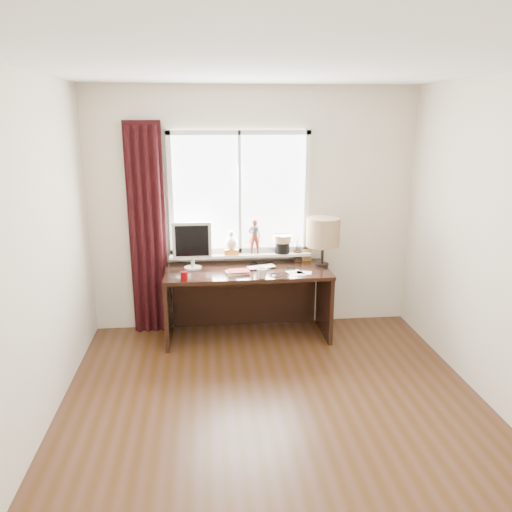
{
  "coord_description": "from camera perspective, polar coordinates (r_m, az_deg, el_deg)",
  "views": [
    {
      "loc": [
        -0.53,
        -3.3,
        2.27
      ],
      "look_at": [
        -0.05,
        1.25,
        1.0
      ],
      "focal_mm": 35.0,
      "sensor_mm": 36.0,
      "label": 1
    }
  ],
  "objects": [
    {
      "name": "ceiling",
      "position": [
        3.36,
        3.29,
        21.16
      ],
      "size": [
        3.5,
        4.0,
        0.0
      ],
      "primitive_type": "cube",
      "color": "white",
      "rests_on": "wall_back"
    },
    {
      "name": "wall_back",
      "position": [
        5.41,
        -0.3,
        5.19
      ],
      "size": [
        3.5,
        0.0,
        2.6
      ],
      "primitive_type": "cube",
      "rotation": [
        1.57,
        0.0,
        0.0
      ],
      "color": "beige",
      "rests_on": "ground"
    },
    {
      "name": "wall_front",
      "position": [
        1.7,
        14.0,
        -19.66
      ],
      "size": [
        3.5,
        0.0,
        2.6
      ],
      "primitive_type": "cube",
      "rotation": [
        1.57,
        0.0,
        0.0
      ],
      "color": "beige",
      "rests_on": "ground"
    },
    {
      "name": "monitor",
      "position": [
        5.18,
        -7.32,
        1.53
      ],
      "size": [
        0.4,
        0.18,
        0.49
      ],
      "color": "beige",
      "rests_on": "desk"
    },
    {
      "name": "red_cup",
      "position": [
        4.86,
        -8.22,
        -2.3
      ],
      "size": [
        0.07,
        0.07,
        0.09
      ],
      "primitive_type": "cylinder",
      "color": "#6E0203",
      "rests_on": "desk"
    },
    {
      "name": "wall_left",
      "position": [
        3.65,
        -25.34,
        -1.41
      ],
      "size": [
        0.0,
        4.0,
        2.6
      ],
      "primitive_type": "cube",
      "rotation": [
        1.57,
        0.0,
        1.57
      ],
      "color": "beige",
      "rests_on": "ground"
    },
    {
      "name": "laptop",
      "position": [
        5.21,
        0.63,
        -1.3
      ],
      "size": [
        0.33,
        0.26,
        0.02
      ],
      "primitive_type": "imported",
      "rotation": [
        0.0,
        0.0,
        0.26
      ],
      "color": "silver",
      "rests_on": "desk"
    },
    {
      "name": "brush_holder",
      "position": [
        5.48,
        4.79,
        0.04
      ],
      "size": [
        0.09,
        0.09,
        0.25
      ],
      "color": "black",
      "rests_on": "desk"
    },
    {
      "name": "loose_papers",
      "position": [
        5.08,
        4.88,
        -1.93
      ],
      "size": [
        0.27,
        0.24,
        0.0
      ],
      "color": "white",
      "rests_on": "desk"
    },
    {
      "name": "mug",
      "position": [
        4.88,
        0.69,
        -1.94
      ],
      "size": [
        0.15,
        0.15,
        0.11
      ],
      "primitive_type": "imported",
      "rotation": [
        0.0,
        0.0,
        0.66
      ],
      "color": "white",
      "rests_on": "desk"
    },
    {
      "name": "desk",
      "position": [
        5.34,
        -1.07,
        -3.76
      ],
      "size": [
        1.7,
        0.7,
        0.75
      ],
      "color": "#311B12",
      "rests_on": "floor"
    },
    {
      "name": "icon_frame",
      "position": [
        5.5,
        5.84,
        0.11
      ],
      "size": [
        0.1,
        0.03,
        0.13
      ],
      "color": "gold",
      "rests_on": "desk"
    },
    {
      "name": "window",
      "position": [
        5.35,
        -1.76,
        5.11
      ],
      "size": [
        1.52,
        0.21,
        1.4
      ],
      "color": "white",
      "rests_on": "ground"
    },
    {
      "name": "curtain",
      "position": [
        5.36,
        -12.33,
        2.73
      ],
      "size": [
        0.38,
        0.09,
        2.25
      ],
      "color": "black",
      "rests_on": "floor"
    },
    {
      "name": "desk_cables",
      "position": [
        5.14,
        2.16,
        -1.63
      ],
      "size": [
        0.5,
        0.58,
        0.01
      ],
      "color": "black",
      "rests_on": "desk"
    },
    {
      "name": "floor",
      "position": [
        4.04,
        2.69,
        -18.7
      ],
      "size": [
        3.5,
        4.0,
        0.0
      ],
      "primitive_type": "cube",
      "color": "#482A1D",
      "rests_on": "ground"
    },
    {
      "name": "notebook_stack",
      "position": [
        5.05,
        -2.06,
        -1.82
      ],
      "size": [
        0.25,
        0.21,
        0.03
      ],
      "color": "beige",
      "rests_on": "desk"
    },
    {
      "name": "table_lamp",
      "position": [
        5.25,
        7.68,
        2.66
      ],
      "size": [
        0.35,
        0.35,
        0.52
      ],
      "color": "black",
      "rests_on": "desk"
    }
  ]
}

